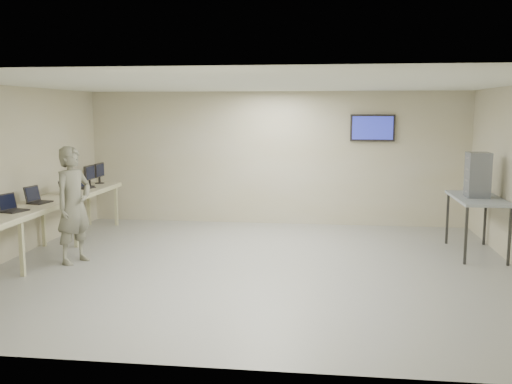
# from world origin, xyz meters

# --- Properties ---
(room) EXTENTS (8.01, 7.01, 2.81)m
(room) POSITION_xyz_m (0.03, 0.06, 1.41)
(room) COLOR #959592
(room) RESTS_ON ground
(workbench) EXTENTS (0.76, 6.00, 0.90)m
(workbench) POSITION_xyz_m (-3.59, 0.00, 0.83)
(workbench) COLOR beige
(workbench) RESTS_ON ground
(laptop_1) EXTENTS (0.38, 0.41, 0.27)m
(laptop_1) POSITION_xyz_m (-3.61, -0.59, 0.97)
(laptop_1) COLOR black
(laptop_1) RESTS_ON workbench
(laptop_2) EXTENTS (0.36, 0.40, 0.28)m
(laptop_2) POSITION_xyz_m (-3.63, 0.22, 0.97)
(laptop_2) COLOR black
(laptop_2) RESTS_ON workbench
(laptop_3) EXTENTS (0.35, 0.38, 0.25)m
(laptop_3) POSITION_xyz_m (-3.60, 1.18, 0.97)
(laptop_3) COLOR black
(laptop_3) RESTS_ON workbench
(laptop_4) EXTENTS (0.35, 0.38, 0.25)m
(laptop_4) POSITION_xyz_m (-3.61, 1.98, 0.96)
(laptop_4) COLOR black
(laptop_4) RESTS_ON workbench
(monitor_near) EXTENTS (0.19, 0.43, 0.42)m
(monitor_near) POSITION_xyz_m (-3.60, 2.26, 1.15)
(monitor_near) COLOR black
(monitor_near) RESTS_ON workbench
(monitor_far) EXTENTS (0.19, 0.43, 0.42)m
(monitor_far) POSITION_xyz_m (-3.60, 2.75, 1.15)
(monitor_far) COLOR black
(monitor_far) RESTS_ON workbench
(soldier) EXTENTS (0.67, 0.79, 1.85)m
(soldier) POSITION_xyz_m (-2.87, -0.06, 0.93)
(soldier) COLOR slate
(soldier) RESTS_ON ground
(side_table) EXTENTS (0.75, 1.62, 0.97)m
(side_table) POSITION_xyz_m (3.60, 1.30, 0.90)
(side_table) COLOR gray
(side_table) RESTS_ON ground
(storage_bins) EXTENTS (0.35, 0.39, 0.75)m
(storage_bins) POSITION_xyz_m (3.58, 1.30, 1.34)
(storage_bins) COLOR slate
(storage_bins) RESTS_ON side_table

